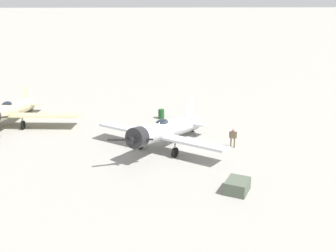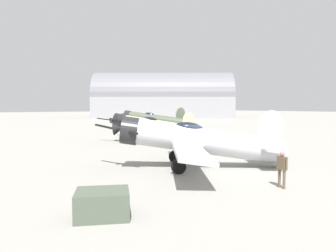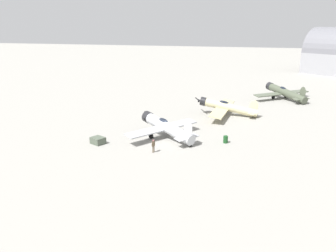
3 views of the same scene
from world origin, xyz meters
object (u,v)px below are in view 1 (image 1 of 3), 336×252
at_px(airplane_foreground, 165,130).
at_px(equipment_crate, 237,186).
at_px(airplane_mid_apron, 10,111).
at_px(fuel_drum, 161,114).
at_px(ground_crew_mechanic, 233,136).

height_order(airplane_foreground, equipment_crate, airplane_foreground).
height_order(airplane_mid_apron, fuel_drum, airplane_mid_apron).
distance_m(ground_crew_mechanic, fuel_drum, 9.79).
xyz_separation_m(ground_crew_mechanic, equipment_crate, (7.81, -1.01, -0.54)).
distance_m(airplane_foreground, fuel_drum, 8.07).
distance_m(ground_crew_mechanic, equipment_crate, 7.90).
relative_size(airplane_foreground, ground_crew_mechanic, 6.57).
bearing_deg(fuel_drum, airplane_foreground, 1.71).
relative_size(airplane_foreground, equipment_crate, 5.00).
bearing_deg(airplane_foreground, ground_crew_mechanic, 124.31).
xyz_separation_m(ground_crew_mechanic, fuel_drum, (-7.86, -5.83, -0.50)).
bearing_deg(airplane_mid_apron, fuel_drum, 99.71).
xyz_separation_m(airplane_mid_apron, equipment_crate, (13.98, 19.16, -0.98)).
bearing_deg(ground_crew_mechanic, airplane_mid_apron, 84.15).
xyz_separation_m(airplane_foreground, airplane_mid_apron, (-6.30, -14.58, -0.18)).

